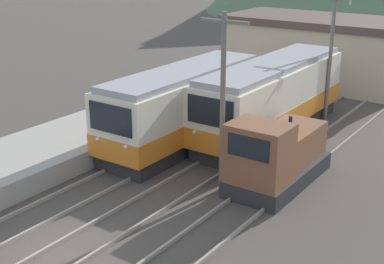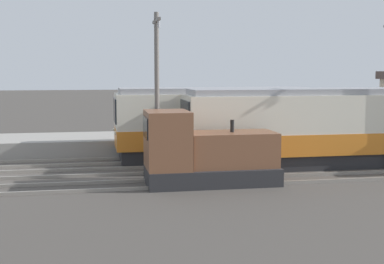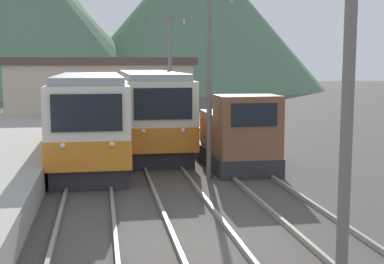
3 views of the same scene
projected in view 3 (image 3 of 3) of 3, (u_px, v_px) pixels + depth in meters
ground_plane at (199, 247)px, 12.28m from camera, size 200.00×200.00×0.00m
track_left at (84, 250)px, 11.83m from camera, size 1.54×60.00×0.14m
track_center at (208, 243)px, 12.30m from camera, size 1.54×60.00×0.14m
track_right at (330, 236)px, 12.81m from camera, size 1.54×60.00×0.14m
commuter_train_left at (90, 123)px, 22.04m from camera, size 2.84×10.27×3.71m
commuter_train_center at (150, 113)px, 26.13m from camera, size 2.84×11.60×3.74m
shunting_locomotive at (237, 138)px, 21.37m from camera, size 2.40×5.36×3.00m
catenary_mast_near at (349, 88)px, 8.43m from camera, size 2.00×0.20×7.00m
catenary_mast_mid at (210, 73)px, 19.08m from camera, size 2.00×0.20×7.00m
catenary_mast_far at (170, 69)px, 29.74m from camera, size 2.00×0.20×7.00m
station_building at (101, 90)px, 37.03m from camera, size 12.60×6.30×4.51m
mountain_backdrop at (71, 10)px, 79.51m from camera, size 67.36×48.39×25.64m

